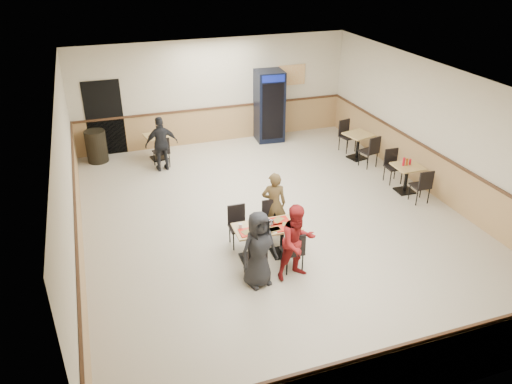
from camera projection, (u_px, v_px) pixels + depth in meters
name	position (u px, v px, depth m)	size (l,w,h in m)	color
ground	(275.00, 220.00, 10.81)	(10.00, 10.00, 0.00)	beige
room_shell	(304.00, 144.00, 13.20)	(10.00, 10.00, 10.00)	silver
main_table	(267.00, 236.00, 9.40)	(1.26, 0.66, 0.66)	black
main_chairs	(265.00, 238.00, 9.40)	(1.14, 1.49, 0.84)	black
diner_woman_left	(259.00, 249.00, 8.53)	(0.69, 0.45, 1.42)	black
diner_woman_right	(297.00, 242.00, 8.72)	(0.70, 0.54, 1.44)	maroon
diner_man_opposite	(274.00, 204.00, 10.03)	(0.50, 0.33, 1.37)	#503E22
lone_diner	(162.00, 144.00, 12.82)	(0.85, 0.35, 1.45)	black
tabletop_clutter	(269.00, 226.00, 9.25)	(1.09, 0.55, 0.12)	red
side_table_near	(407.00, 174.00, 11.82)	(0.65, 0.65, 0.68)	black
side_table_near_chair_south	(420.00, 185.00, 11.38)	(0.40, 0.40, 0.86)	black
side_table_near_chair_north	(394.00, 166.00, 12.29)	(0.40, 0.40, 0.86)	black
side_table_far	(358.00, 142.00, 13.61)	(0.80, 0.80, 0.71)	black
side_table_far_chair_south	(369.00, 150.00, 13.14)	(0.42, 0.42, 0.90)	black
side_table_far_chair_north	(348.00, 136.00, 14.10)	(0.42, 0.42, 0.90)	black
condiment_caddy	(406.00, 162.00, 11.71)	(0.23, 0.06, 0.20)	red
back_table	(158.00, 143.00, 13.60)	(0.74, 0.74, 0.69)	black
back_table_chair_lone	(161.00, 151.00, 13.15)	(0.40, 0.40, 0.87)	black
pepsi_cooler	(269.00, 106.00, 14.64)	(0.84, 0.85, 2.08)	black
trash_bin	(96.00, 146.00, 13.44)	(0.56, 0.56, 0.88)	black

